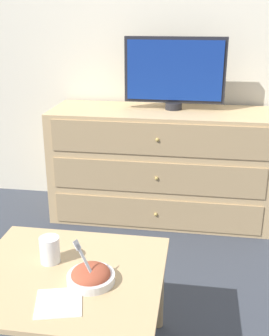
# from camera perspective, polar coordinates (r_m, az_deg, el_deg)

# --- Properties ---
(ground_plane) EXTENTS (12.00, 12.00, 0.00)m
(ground_plane) POSITION_cam_1_polar(r_m,az_deg,el_deg) (3.32, 6.28, -4.30)
(ground_plane) COLOR #383D47
(wall_back) EXTENTS (12.00, 0.05, 2.60)m
(wall_back) POSITION_cam_1_polar(r_m,az_deg,el_deg) (3.05, 7.29, 18.73)
(wall_back) COLOR silver
(wall_back) RESTS_ON ground_plane
(dresser) EXTENTS (1.48, 0.52, 0.77)m
(dresser) POSITION_cam_1_polar(r_m,az_deg,el_deg) (2.92, 3.53, 0.42)
(dresser) COLOR tan
(dresser) RESTS_ON ground_plane
(tv) EXTENTS (0.66, 0.11, 0.47)m
(tv) POSITION_cam_1_polar(r_m,az_deg,el_deg) (2.82, 5.46, 12.86)
(tv) COLOR #232328
(tv) RESTS_ON dresser
(coffee_table) EXTENTS (0.73, 0.65, 0.45)m
(coffee_table) POSITION_cam_1_polar(r_m,az_deg,el_deg) (1.71, -8.99, -15.76)
(coffee_table) COLOR tan
(coffee_table) RESTS_ON ground_plane
(takeout_bowl) EXTENTS (0.18, 0.18, 0.17)m
(takeout_bowl) POSITION_cam_1_polar(r_m,az_deg,el_deg) (1.60, -5.93, -14.32)
(takeout_bowl) COLOR silver
(takeout_bowl) RESTS_ON coffee_table
(drink_cup) EXTENTS (0.08, 0.08, 0.11)m
(drink_cup) POSITION_cam_1_polar(r_m,az_deg,el_deg) (1.73, -11.38, -10.99)
(drink_cup) COLOR beige
(drink_cup) RESTS_ON coffee_table
(napkin) EXTENTS (0.19, 0.19, 0.00)m
(napkin) POSITION_cam_1_polar(r_m,az_deg,el_deg) (1.53, -10.22, -17.52)
(napkin) COLOR white
(napkin) RESTS_ON coffee_table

